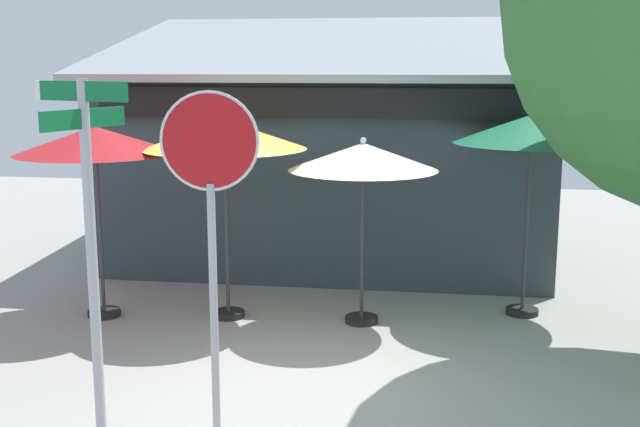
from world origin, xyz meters
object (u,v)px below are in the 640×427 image
at_px(stop_sign, 211,203).
at_px(street_sign_post, 90,233).
at_px(patio_umbrella_ivory_right, 363,159).
at_px(patio_umbrella_forest_green_far_right, 531,131).
at_px(patio_umbrella_mustard_center, 224,136).
at_px(patio_umbrella_crimson_left, 95,142).

bearing_deg(stop_sign, street_sign_post, -166.80).
relative_size(patio_umbrella_ivory_right, patio_umbrella_forest_green_far_right, 0.88).
xyz_separation_m(patio_umbrella_ivory_right, patio_umbrella_forest_green_far_right, (2.15, 0.68, 0.32)).
height_order(stop_sign, patio_umbrella_mustard_center, stop_sign).
bearing_deg(stop_sign, patio_umbrella_crimson_left, 126.66).
relative_size(stop_sign, patio_umbrella_crimson_left, 1.20).
height_order(stop_sign, patio_umbrella_crimson_left, stop_sign).
xyz_separation_m(street_sign_post, patio_umbrella_ivory_right, (1.90, 3.92, 0.19)).
bearing_deg(patio_umbrella_mustard_center, patio_umbrella_forest_green_far_right, 10.23).
distance_m(street_sign_post, patio_umbrella_crimson_left, 4.03).
height_order(street_sign_post, patio_umbrella_forest_green_far_right, street_sign_post).
bearing_deg(patio_umbrella_forest_green_far_right, street_sign_post, -131.36).
distance_m(stop_sign, patio_umbrella_ivory_right, 3.81).
bearing_deg(street_sign_post, stop_sign, 13.20).
xyz_separation_m(street_sign_post, stop_sign, (0.98, 0.23, 0.24)).
distance_m(patio_umbrella_ivory_right, patio_umbrella_forest_green_far_right, 2.28).
height_order(street_sign_post, stop_sign, street_sign_post).
xyz_separation_m(patio_umbrella_mustard_center, patio_umbrella_ivory_right, (1.81, 0.04, -0.26)).
relative_size(patio_umbrella_crimson_left, patio_umbrella_ivory_right, 1.08).
bearing_deg(patio_umbrella_ivory_right, street_sign_post, -115.87).
xyz_separation_m(street_sign_post, patio_umbrella_mustard_center, (0.09, 3.89, 0.45)).
xyz_separation_m(patio_umbrella_mustard_center, patio_umbrella_forest_green_far_right, (3.96, 0.71, 0.06)).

